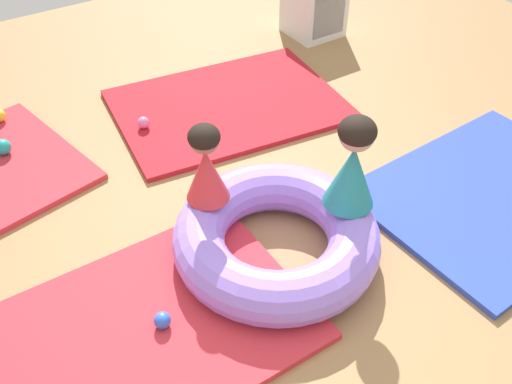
# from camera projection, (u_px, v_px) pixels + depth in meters

# --- Properties ---
(ground_plane) EXTENTS (8.00, 8.00, 0.00)m
(ground_plane) POSITION_uv_depth(u_px,v_px,m) (278.00, 269.00, 3.10)
(ground_plane) COLOR #9E7549
(gym_mat_front) EXTENTS (1.58, 1.24, 0.04)m
(gym_mat_front) POSITION_uv_depth(u_px,v_px,m) (493.00, 195.00, 3.52)
(gym_mat_front) COLOR #2D47B7
(gym_mat_front) RESTS_ON ground
(gym_mat_near_right) EXTENTS (1.78, 1.39, 0.04)m
(gym_mat_near_right) POSITION_uv_depth(u_px,v_px,m) (228.00, 105.00, 4.29)
(gym_mat_near_right) COLOR #B21923
(gym_mat_near_right) RESTS_ON ground
(gym_mat_far_left) EXTENTS (1.80, 1.10, 0.04)m
(gym_mat_far_left) POSITION_uv_depth(u_px,v_px,m) (123.00, 342.00, 2.72)
(gym_mat_far_left) COLOR red
(gym_mat_far_left) RESTS_ON ground
(inflatable_cushion) EXTENTS (1.12, 1.12, 0.28)m
(inflatable_cushion) POSITION_uv_depth(u_px,v_px,m) (276.00, 237.00, 3.08)
(inflatable_cushion) COLOR #9975EA
(inflatable_cushion) RESTS_ON ground
(child_in_teal) EXTENTS (0.35, 0.35, 0.54)m
(child_in_teal) POSITION_uv_depth(u_px,v_px,m) (353.00, 163.00, 2.92)
(child_in_teal) COLOR teal
(child_in_teal) RESTS_ON inflatable_cushion
(child_in_red) EXTENTS (0.32, 0.32, 0.46)m
(child_in_red) POSITION_uv_depth(u_px,v_px,m) (206.00, 164.00, 2.97)
(child_in_red) COLOR red
(child_in_red) RESTS_ON inflatable_cushion
(play_ball_pink) EXTENTS (0.08, 0.08, 0.08)m
(play_ball_pink) POSITION_uv_depth(u_px,v_px,m) (143.00, 123.00, 4.01)
(play_ball_pink) COLOR pink
(play_ball_pink) RESTS_ON gym_mat_near_right
(play_ball_teal) EXTENTS (0.11, 0.11, 0.11)m
(play_ball_teal) POSITION_uv_depth(u_px,v_px,m) (3.00, 147.00, 3.77)
(play_ball_teal) COLOR teal
(play_ball_teal) RESTS_ON gym_mat_center_rear
(play_ball_blue_second) EXTENTS (0.08, 0.08, 0.08)m
(play_ball_blue_second) POSITION_uv_depth(u_px,v_px,m) (162.00, 320.00, 2.74)
(play_ball_blue_second) COLOR blue
(play_ball_blue_second) RESTS_ON gym_mat_far_left
(storage_cube) EXTENTS (0.44, 0.44, 0.56)m
(storage_cube) POSITION_uv_depth(u_px,v_px,m) (316.00, 4.00, 5.06)
(storage_cube) COLOR silver
(storage_cube) RESTS_ON ground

